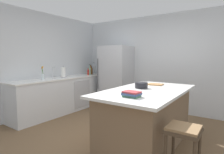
{
  "coord_description": "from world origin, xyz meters",
  "views": [
    {
      "loc": [
        1.76,
        -2.63,
        1.45
      ],
      "look_at": [
        -0.67,
        0.87,
        1.0
      ],
      "focal_mm": 29.26,
      "sensor_mm": 36.0,
      "label": 1
    }
  ],
  "objects_px": {
    "kitchen_island": "(147,117)",
    "olive_oil_bottle": "(98,70)",
    "cutting_board": "(155,84)",
    "syrup_bottle": "(92,71)",
    "refrigerator": "(116,77)",
    "flower_vase": "(43,75)",
    "soda_bottle": "(94,69)",
    "bar_stool": "(183,137)",
    "hot_sauce_bottle": "(88,72)",
    "cookbook_stack": "(132,94)",
    "mixing_bowl": "(141,85)",
    "paper_towel_roll": "(63,73)",
    "sink_faucet": "(53,72)",
    "whiskey_bottle": "(91,71)",
    "gin_bottle": "(90,71)"
  },
  "relations": [
    {
      "from": "kitchen_island",
      "to": "olive_oil_bottle",
      "type": "distance_m",
      "value": 3.23
    },
    {
      "from": "cutting_board",
      "to": "kitchen_island",
      "type": "bearing_deg",
      "value": -80.52
    },
    {
      "from": "syrup_bottle",
      "to": "refrigerator",
      "type": "bearing_deg",
      "value": 1.4
    },
    {
      "from": "refrigerator",
      "to": "flower_vase",
      "type": "xyz_separation_m",
      "value": [
        -0.85,
        -1.87,
        0.14
      ]
    },
    {
      "from": "flower_vase",
      "to": "soda_bottle",
      "type": "distance_m",
      "value": 1.94
    },
    {
      "from": "bar_stool",
      "to": "soda_bottle",
      "type": "bearing_deg",
      "value": 144.35
    },
    {
      "from": "syrup_bottle",
      "to": "bar_stool",
      "type": "bearing_deg",
      "value": -34.57
    },
    {
      "from": "flower_vase",
      "to": "hot_sauce_bottle",
      "type": "bearing_deg",
      "value": 88.45
    },
    {
      "from": "cookbook_stack",
      "to": "cutting_board",
      "type": "xyz_separation_m",
      "value": [
        -0.16,
        1.23,
        -0.03
      ]
    },
    {
      "from": "mixing_bowl",
      "to": "olive_oil_bottle",
      "type": "bearing_deg",
      "value": 143.71
    },
    {
      "from": "flower_vase",
      "to": "paper_towel_roll",
      "type": "xyz_separation_m",
      "value": [
        0.01,
        0.62,
        0.03
      ]
    },
    {
      "from": "sink_faucet",
      "to": "flower_vase",
      "type": "height_order",
      "value": "flower_vase"
    },
    {
      "from": "syrup_bottle",
      "to": "mixing_bowl",
      "type": "height_order",
      "value": "syrup_bottle"
    },
    {
      "from": "cookbook_stack",
      "to": "cutting_board",
      "type": "bearing_deg",
      "value": 97.22
    },
    {
      "from": "hot_sauce_bottle",
      "to": "paper_towel_roll",
      "type": "bearing_deg",
      "value": -92.1
    },
    {
      "from": "syrup_bottle",
      "to": "mixing_bowl",
      "type": "relative_size",
      "value": 1.13
    },
    {
      "from": "flower_vase",
      "to": "mixing_bowl",
      "type": "distance_m",
      "value": 2.46
    },
    {
      "from": "kitchen_island",
      "to": "syrup_bottle",
      "type": "bearing_deg",
      "value": 147.96
    },
    {
      "from": "sink_faucet",
      "to": "paper_towel_roll",
      "type": "distance_m",
      "value": 0.28
    },
    {
      "from": "kitchen_island",
      "to": "cookbook_stack",
      "type": "xyz_separation_m",
      "value": [
        0.06,
        -0.64,
        0.5
      ]
    },
    {
      "from": "olive_oil_bottle",
      "to": "cutting_board",
      "type": "height_order",
      "value": "olive_oil_bottle"
    },
    {
      "from": "cookbook_stack",
      "to": "sink_faucet",
      "type": "bearing_deg",
      "value": 163.2
    },
    {
      "from": "hot_sauce_bottle",
      "to": "mixing_bowl",
      "type": "relative_size",
      "value": 0.98
    },
    {
      "from": "bar_stool",
      "to": "whiskey_bottle",
      "type": "height_order",
      "value": "whiskey_bottle"
    },
    {
      "from": "paper_towel_roll",
      "to": "mixing_bowl",
      "type": "bearing_deg",
      "value": -8.24
    },
    {
      "from": "syrup_bottle",
      "to": "gin_bottle",
      "type": "bearing_deg",
      "value": -66.24
    },
    {
      "from": "bar_stool",
      "to": "hot_sauce_bottle",
      "type": "bearing_deg",
      "value": 148.05
    },
    {
      "from": "cookbook_stack",
      "to": "cutting_board",
      "type": "distance_m",
      "value": 1.24
    },
    {
      "from": "hot_sauce_bottle",
      "to": "cookbook_stack",
      "type": "distance_m",
      "value": 3.3
    },
    {
      "from": "bar_stool",
      "to": "cookbook_stack",
      "type": "bearing_deg",
      "value": 176.3
    },
    {
      "from": "flower_vase",
      "to": "whiskey_bottle",
      "type": "height_order",
      "value": "flower_vase"
    },
    {
      "from": "bar_stool",
      "to": "olive_oil_bottle",
      "type": "xyz_separation_m",
      "value": [
        -3.32,
        2.55,
        0.51
      ]
    },
    {
      "from": "refrigerator",
      "to": "cutting_board",
      "type": "distance_m",
      "value": 1.98
    },
    {
      "from": "paper_towel_roll",
      "to": "cookbook_stack",
      "type": "bearing_deg",
      "value": -22.31
    },
    {
      "from": "soda_bottle",
      "to": "whiskey_bottle",
      "type": "bearing_deg",
      "value": -77.14
    },
    {
      "from": "gin_bottle",
      "to": "cookbook_stack",
      "type": "bearing_deg",
      "value": -38.66
    },
    {
      "from": "refrigerator",
      "to": "soda_bottle",
      "type": "distance_m",
      "value": 0.94
    },
    {
      "from": "kitchen_island",
      "to": "hot_sauce_bottle",
      "type": "relative_size",
      "value": 9.22
    },
    {
      "from": "bar_stool",
      "to": "paper_towel_roll",
      "type": "distance_m",
      "value": 3.56
    },
    {
      "from": "flower_vase",
      "to": "olive_oil_bottle",
      "type": "bearing_deg",
      "value": 89.25
    },
    {
      "from": "flower_vase",
      "to": "cookbook_stack",
      "type": "height_order",
      "value": "flower_vase"
    },
    {
      "from": "flower_vase",
      "to": "soda_bottle",
      "type": "relative_size",
      "value": 0.9
    },
    {
      "from": "olive_oil_bottle",
      "to": "whiskey_bottle",
      "type": "xyz_separation_m",
      "value": [
        -0.05,
        -0.29,
        -0.02
      ]
    },
    {
      "from": "olive_oil_bottle",
      "to": "cutting_board",
      "type": "bearing_deg",
      "value": -27.24
    },
    {
      "from": "kitchen_island",
      "to": "mixing_bowl",
      "type": "bearing_deg",
      "value": 149.13
    },
    {
      "from": "olive_oil_bottle",
      "to": "cutting_board",
      "type": "xyz_separation_m",
      "value": [
        2.47,
        -1.27,
        -0.13
      ]
    },
    {
      "from": "gin_bottle",
      "to": "sink_faucet",
      "type": "bearing_deg",
      "value": -94.16
    },
    {
      "from": "bar_stool",
      "to": "hot_sauce_bottle",
      "type": "relative_size",
      "value": 3.15
    },
    {
      "from": "whiskey_bottle",
      "to": "bar_stool",
      "type": "bearing_deg",
      "value": -33.79
    },
    {
      "from": "bar_stool",
      "to": "soda_bottle",
      "type": "height_order",
      "value": "soda_bottle"
    }
  ]
}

